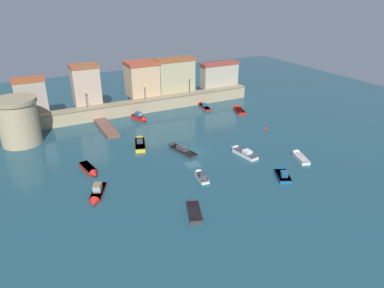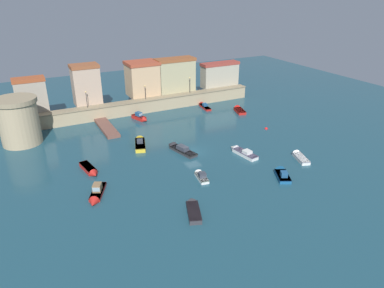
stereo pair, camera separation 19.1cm
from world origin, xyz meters
name	(u,v)px [view 1 (the left image)]	position (x,y,z in m)	size (l,w,h in m)	color
ground_plane	(193,152)	(0.00, 0.00, 0.00)	(139.63, 139.63, 0.00)	#1E4756
quay_wall	(144,106)	(0.00, 24.40, 1.53)	(54.87, 2.55, 3.03)	tan
old_town_backdrop	(143,80)	(1.35, 27.65, 6.75)	(53.34, 6.06, 8.80)	#A69987
fortress_tower	(18,121)	(-26.46, 18.03, 4.41)	(7.56, 7.56, 8.69)	tan
pier_dock	(106,128)	(-10.70, 17.76, 0.32)	(2.55, 11.03, 0.70)	brown
quay_lamp_0	(86,97)	(-12.80, 24.40, 5.40)	(0.32, 0.32, 3.57)	black
quay_lamp_1	(145,90)	(0.39, 24.40, 5.20)	(0.32, 0.32, 3.23)	black
quay_lamp_2	(190,83)	(11.88, 24.40, 5.55)	(0.32, 0.32, 3.85)	black
moored_boat_0	(238,110)	(19.76, 14.83, 0.35)	(3.04, 5.45, 1.65)	red
moored_boat_1	(140,143)	(-7.30, 7.14, 0.47)	(3.70, 6.80, 1.78)	gold
moored_boat_2	(282,173)	(8.23, -13.93, 0.37)	(3.70, 5.10, 1.91)	#195689
moored_boat_3	(201,175)	(-3.22, -8.67, 0.37)	(1.89, 4.45, 1.56)	white
moored_boat_4	(179,148)	(-1.94, 1.74, 0.35)	(3.40, 7.38, 1.78)	#333338
moored_boat_5	(299,156)	(15.02, -10.41, 0.31)	(3.06, 5.45, 1.39)	white
moored_boat_6	(241,152)	(7.17, -4.63, 0.40)	(2.37, 6.50, 1.58)	white
moored_boat_7	(193,208)	(-8.32, -16.02, 0.39)	(3.40, 5.77, 1.48)	#333338
moored_boat_8	(140,117)	(-2.71, 19.75, 0.57)	(2.75, 4.76, 1.87)	red
moored_boat_9	(203,106)	(13.96, 21.31, 0.34)	(1.98, 6.35, 1.49)	red
moored_boat_10	(90,170)	(-17.90, 0.87, 0.40)	(2.20, 5.51, 1.29)	red
moored_boat_11	(97,194)	(-18.73, -6.85, 0.42)	(3.92, 5.96, 2.02)	red
mooring_buoy_0	(266,129)	(18.45, 2.82, 0.00)	(0.67, 0.67, 0.67)	red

